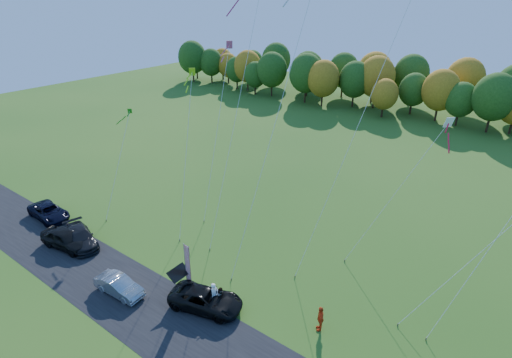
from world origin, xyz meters
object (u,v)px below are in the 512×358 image
Objects in this scene: person_east at (320,318)px; feather_flag at (187,263)px; silver_sedan at (119,286)px; black_suv at (206,299)px.

feather_flag is at bearing -111.20° from person_east.
feather_flag is (3.92, 3.33, 1.85)m from silver_sedan.
person_east is 0.46× the size of feather_flag.
person_east is (13.67, 5.74, 0.27)m from silver_sedan.
feather_flag is (-2.28, 0.59, 1.79)m from black_suv.
feather_flag is (-9.75, -2.41, 1.58)m from person_east.
person_east is (7.46, 3.00, 0.21)m from black_suv.
black_suv is 2.96m from feather_flag.
black_suv is 2.79× the size of person_east.
black_suv reaches higher than silver_sedan.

